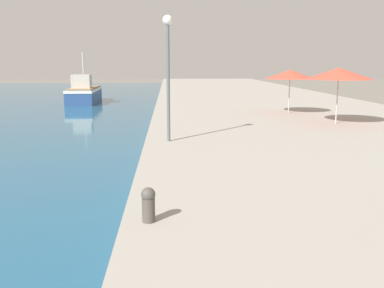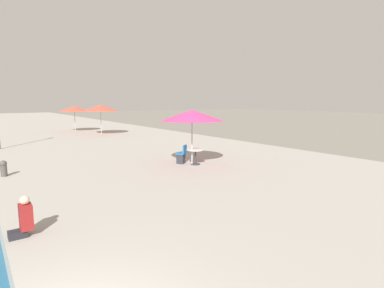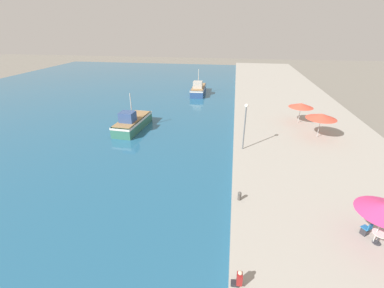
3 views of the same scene
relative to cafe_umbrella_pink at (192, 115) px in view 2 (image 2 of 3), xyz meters
name	(u,v)px [view 2 (image 2 of 3)]	position (x,y,z in m)	size (l,w,h in m)	color
quay_promenade	(56,128)	(0.06, 28.99, -2.73)	(16.00, 90.00, 0.76)	#A39E93
cafe_umbrella_pink	(192,115)	(0.00, 0.00, 0.00)	(2.91, 2.91, 2.61)	#B7B7B7
cafe_umbrella_white	(100,108)	(0.99, 15.18, 0.03)	(3.11, 3.11, 2.66)	#B7B7B7
cafe_umbrella_striped	(74,109)	(-0.08, 19.59, -0.12)	(2.87, 2.87, 2.49)	#B7B7B7
cafe_table	(195,154)	(0.15, -0.07, -1.82)	(0.80, 0.80, 0.74)	#333338
cafe_chair_left	(181,157)	(-0.25, 0.54, -2.03)	(0.57, 0.58, 0.91)	#2D2D33
person_at_quay	(24,219)	(-7.52, -3.88, -1.94)	(0.51, 0.36, 0.93)	#232328
mooring_bollard	(4,168)	(-7.43, 2.70, -2.00)	(0.26, 0.26, 0.65)	#4C4742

